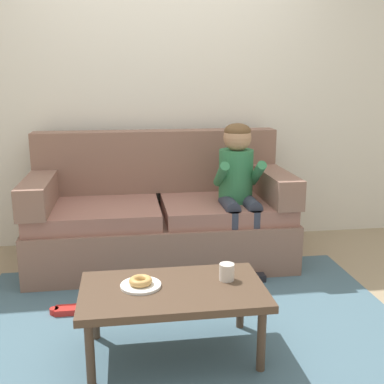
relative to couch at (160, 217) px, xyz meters
The scene contains 10 objects.
ground 0.93m from the couch, 84.88° to the right, with size 10.00×10.00×0.00m, color #9E896B.
wall_back 1.18m from the couch, 82.00° to the left, with size 8.00×0.10×2.80m, color silver.
area_rug 1.16m from the couch, 86.04° to the right, with size 2.56×1.93×0.01m, color #476675.
couch is the anchor object (origin of this frame).
coffee_table 1.36m from the couch, 91.83° to the right, with size 0.95×0.54×0.39m.
person_child 0.69m from the couch, 20.44° to the right, with size 0.34×0.58×1.10m.
plate 1.34m from the couch, 98.82° to the right, with size 0.21×0.21×0.01m, color white.
donut 1.34m from the couch, 98.82° to the right, with size 0.12×0.12×0.04m, color tan.
mug 1.33m from the couch, 79.16° to the right, with size 0.08×0.08×0.09m, color silver.
toy_controller 1.10m from the couch, 127.54° to the right, with size 0.23×0.09×0.05m.
Camera 1 is at (-0.34, -2.71, 1.43)m, focal length 43.95 mm.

